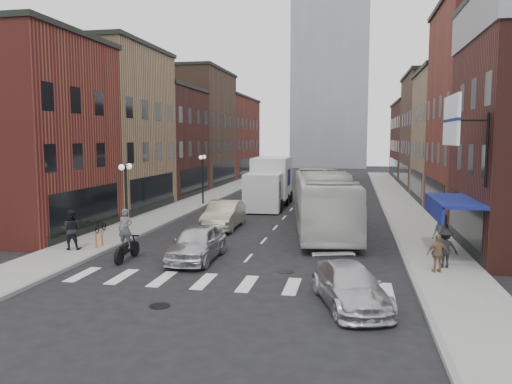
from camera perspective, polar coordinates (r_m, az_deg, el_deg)
ground at (r=22.14m, az=-1.41°, el=-8.16°), size 160.00×160.00×0.00m
sidewalk_left at (r=45.24m, az=-5.92°, el=-0.73°), size 3.00×74.00×0.15m
sidewalk_right at (r=43.46m, az=16.06°, el=-1.22°), size 3.00×74.00×0.15m
curb_left at (r=44.83m, az=-4.08°, el=-0.87°), size 0.20×74.00×0.16m
curb_right at (r=43.36m, az=14.09°, el=-1.28°), size 0.20×74.00×0.16m
crosswalk_stripes at (r=19.33m, az=-3.36°, el=-10.31°), size 12.00×2.20×0.01m
bldg_left_near at (r=32.14m, az=-26.75°, el=5.82°), size 10.30×9.20×11.30m
bldg_left_mid_a at (r=40.09m, az=-18.41°, el=6.81°), size 10.30×10.20×12.30m
bldg_left_mid_b at (r=49.05m, az=-12.60°, el=5.64°), size 10.30×10.20×10.30m
bldg_left_far_a at (r=59.31m, az=-8.35°, el=7.23°), size 10.30×12.20×13.30m
bldg_left_far_b at (r=72.65m, az=-4.65°, el=6.28°), size 10.30×16.20×11.30m
bldg_right_mid_b at (r=46.12m, az=24.16°, el=5.84°), size 10.30×10.20×11.30m
bldg_right_far_a at (r=56.90m, az=21.68°, el=6.41°), size 10.30×12.20×12.30m
bldg_right_far_b at (r=70.71m, az=19.57°, el=5.54°), size 10.30×16.20×10.30m
awning_blue at (r=24.00m, az=21.25°, el=-1.08°), size 1.80×5.00×0.78m
billboard_sign at (r=21.82m, az=21.66°, el=7.45°), size 1.52×3.00×3.70m
distant_tower at (r=100.96m, az=8.60°, el=17.24°), size 14.00×14.00×50.00m
streetlamp_near at (r=27.82m, az=-14.65°, el=0.67°), size 0.32×1.22×4.11m
streetlamp_far at (r=40.85m, az=-6.12°, el=2.53°), size 0.32×1.22×4.11m
bike_rack at (r=25.87m, az=-17.51°, el=-5.11°), size 0.08×0.68×0.80m
box_truck at (r=39.77m, az=1.57°, el=1.05°), size 2.95×9.07×3.92m
motorcycle_rider at (r=23.12m, az=-14.63°, el=-4.95°), size 0.69×2.31×2.35m
transit_bus at (r=29.41m, az=7.71°, el=-1.11°), size 4.69×13.09×3.57m
sedan_left_near at (r=22.70m, az=-6.76°, el=-5.79°), size 1.90×4.66×1.59m
sedan_left_far at (r=30.44m, az=-3.68°, el=-2.62°), size 1.86×5.09×1.67m
curb_car at (r=16.90m, az=10.67°, el=-10.50°), size 3.12×4.91×1.33m
parked_bicycle at (r=29.86m, az=-17.32°, el=-3.62°), size 0.69×1.57×0.80m
ped_left_solo at (r=25.58m, az=-20.38°, el=-4.05°), size 1.04×0.74×1.93m
ped_right_a at (r=22.13m, az=20.81°, el=-6.01°), size 1.09×0.60×1.63m
ped_right_b at (r=21.28m, az=20.08°, el=-6.60°), size 0.98×0.65×1.53m
ped_right_c at (r=25.24m, az=20.48°, el=-4.34°), size 1.02×0.84×1.79m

